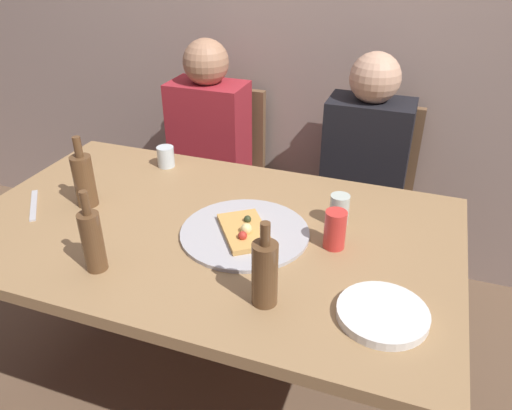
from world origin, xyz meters
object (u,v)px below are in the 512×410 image
(pizza_slice_last, at_px, (245,231))
(chair_left, at_px, (216,167))
(chair_right, at_px, (363,191))
(tumbler_far, at_px, (166,157))
(dining_table, at_px, (209,246))
(beer_bottle, at_px, (265,272))
(wine_bottle, at_px, (92,240))
(guest_in_beanie, at_px, (360,180))
(water_bottle, at_px, (84,179))
(soda_can, at_px, (335,229))
(table_knife, at_px, (34,205))
(pizza_tray, at_px, (245,232))
(tumbler_near, at_px, (339,210))
(plate_stack, at_px, (383,314))
(guest_in_sweater, at_px, (202,156))

(pizza_slice_last, bearing_deg, chair_left, 119.39)
(chair_right, bearing_deg, tumbler_far, 35.28)
(dining_table, bearing_deg, pizza_slice_last, -6.49)
(tumbler_far, bearing_deg, pizza_slice_last, -37.91)
(pizza_slice_last, height_order, beer_bottle, beer_bottle)
(wine_bottle, bearing_deg, chair_left, 97.90)
(chair_right, height_order, guest_in_beanie, guest_in_beanie)
(water_bottle, height_order, tumbler_far, water_bottle)
(pizza_slice_last, xyz_separation_m, guest_in_beanie, (0.25, 0.74, -0.14))
(wine_bottle, distance_m, soda_can, 0.70)
(chair_left, relative_size, chair_right, 1.00)
(beer_bottle, bearing_deg, table_knife, 167.72)
(dining_table, height_order, table_knife, table_knife)
(pizza_tray, height_order, tumbler_near, tumbler_near)
(plate_stack, bearing_deg, soda_can, 124.06)
(dining_table, xyz_separation_m, guest_in_sweater, (-0.37, 0.73, -0.04))
(wine_bottle, height_order, table_knife, wine_bottle)
(dining_table, relative_size, chair_left, 1.77)
(dining_table, height_order, plate_stack, plate_stack)
(tumbler_near, bearing_deg, chair_left, 136.86)
(water_bottle, distance_m, table_knife, 0.21)
(soda_can, distance_m, table_knife, 1.04)
(water_bottle, bearing_deg, dining_table, 1.00)
(wine_bottle, distance_m, table_knife, 0.49)
(pizza_tray, bearing_deg, dining_table, -178.10)
(guest_in_beanie, bearing_deg, pizza_slice_last, 71.37)
(pizza_tray, distance_m, soda_can, 0.29)
(guest_in_sweater, bearing_deg, pizza_slice_last, 124.13)
(pizza_slice_last, bearing_deg, pizza_tray, 107.00)
(plate_stack, bearing_deg, tumbler_near, 115.78)
(chair_left, bearing_deg, pizza_slice_last, 119.39)
(pizza_slice_last, distance_m, chair_left, 1.06)
(beer_bottle, bearing_deg, plate_stack, 8.29)
(dining_table, xyz_separation_m, table_knife, (-0.63, -0.08, 0.08))
(wine_bottle, xyz_separation_m, tumbler_near, (0.60, 0.47, -0.05))
(water_bottle, bearing_deg, wine_bottle, -50.27)
(dining_table, relative_size, beer_bottle, 6.56)
(tumbler_far, relative_size, guest_in_sweater, 0.07)
(beer_bottle, xyz_separation_m, chair_right, (0.09, 1.16, -0.34))
(pizza_slice_last, xyz_separation_m, chair_left, (-0.50, 0.90, -0.27))
(tumbler_far, distance_m, guest_in_beanie, 0.84)
(dining_table, xyz_separation_m, plate_stack, (0.59, -0.24, 0.09))
(dining_table, relative_size, guest_in_beanie, 1.36)
(dining_table, relative_size, tumbler_near, 15.43)
(guest_in_sweater, bearing_deg, tumbler_far, 93.29)
(wine_bottle, height_order, tumbler_near, wine_bottle)
(dining_table, distance_m, guest_in_sweater, 0.82)
(pizza_slice_last, distance_m, table_knife, 0.77)
(plate_stack, bearing_deg, guest_in_beanie, 101.87)
(pizza_tray, height_order, beer_bottle, beer_bottle)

